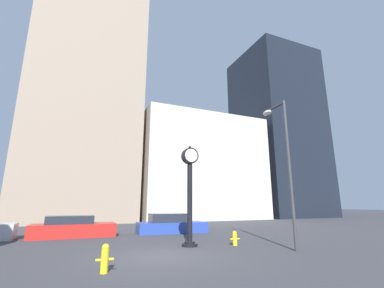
% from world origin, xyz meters
% --- Properties ---
extents(ground_plane, '(200.00, 200.00, 0.00)m').
position_xyz_m(ground_plane, '(0.00, 0.00, 0.00)').
color(ground_plane, '#38383D').
extents(building_tall_tower, '(12.49, 12.00, 33.91)m').
position_xyz_m(building_tall_tower, '(-3.36, 24.00, 16.96)').
color(building_tall_tower, gray).
rests_on(building_tall_tower, ground_plane).
extents(building_storefront_row, '(16.89, 12.00, 13.79)m').
position_xyz_m(building_storefront_row, '(12.04, 24.00, 6.89)').
color(building_storefront_row, beige).
rests_on(building_storefront_row, ground_plane).
extents(building_glass_modern, '(11.96, 12.00, 28.38)m').
position_xyz_m(building_glass_modern, '(27.53, 24.00, 14.19)').
color(building_glass_modern, black).
rests_on(building_glass_modern, ground_plane).
extents(street_clock, '(0.81, 0.75, 4.82)m').
position_xyz_m(street_clock, '(1.88, 1.82, 2.75)').
color(street_clock, black).
rests_on(street_clock, ground_plane).
extents(car_red, '(4.78, 1.97, 1.25)m').
position_xyz_m(car_red, '(-3.29, 7.82, 0.53)').
color(car_red, red).
rests_on(car_red, ground_plane).
extents(car_blue, '(4.84, 2.11, 1.30)m').
position_xyz_m(car_blue, '(2.94, 7.79, 0.54)').
color(car_blue, '#28429E').
rests_on(car_blue, ground_plane).
extents(fire_hydrant_near, '(0.50, 0.22, 0.79)m').
position_xyz_m(fire_hydrant_near, '(-2.22, -1.69, 0.41)').
color(fire_hydrant_near, yellow).
rests_on(fire_hydrant_near, ground_plane).
extents(fire_hydrant_far, '(0.50, 0.22, 0.67)m').
position_xyz_m(fire_hydrant_far, '(3.96, 1.20, 0.34)').
color(fire_hydrant_far, yellow).
rests_on(fire_hydrant_far, ground_plane).
extents(street_lamp_right, '(0.36, 1.57, 6.76)m').
position_xyz_m(street_lamp_right, '(5.54, -0.74, 4.45)').
color(street_lamp_right, '#38383D').
rests_on(street_lamp_right, ground_plane).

